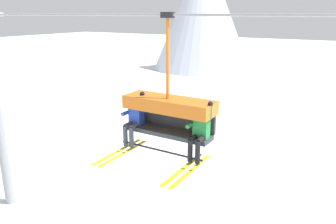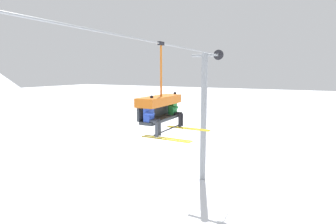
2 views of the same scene
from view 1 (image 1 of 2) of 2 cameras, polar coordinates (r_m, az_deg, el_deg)
mountain_peak_west at (r=46.71m, az=6.15°, el=17.31°), size 13.47×13.47×16.04m
lift_cable at (r=7.45m, az=-5.03°, el=16.50°), size 16.67×0.05×0.05m
chairlift_chair at (r=7.41m, az=0.21°, el=0.38°), size 2.14×0.74×3.00m
skier_blue at (r=7.79m, az=-6.01°, el=-1.12°), size 0.48×1.70×1.34m
skier_green at (r=6.94m, az=5.43°, el=-3.35°), size 0.48×1.70×1.34m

